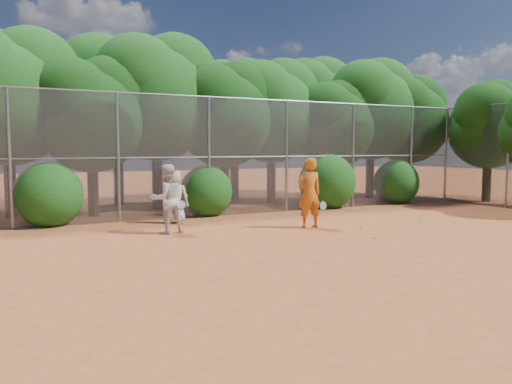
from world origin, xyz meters
TOP-DOWN VIEW (x-y plane):
  - ground at (0.00, 0.00)m, footprint 80.00×80.00m
  - fence_back at (-0.12, 6.00)m, footprint 20.05×0.09m
  - fence_side at (10.00, 3.00)m, footprint 0.09×6.09m
  - tree_1 at (-6.94, 8.54)m, footprint 4.64×4.03m
  - tree_2 at (-4.45, 7.83)m, footprint 3.99×3.47m
  - tree_3 at (-1.94, 8.84)m, footprint 4.89×4.26m
  - tree_4 at (0.55, 8.24)m, footprint 4.19×3.64m
  - tree_5 at (3.06, 9.04)m, footprint 4.51×3.92m
  - tree_6 at (5.55, 8.03)m, footprint 3.86×3.36m
  - tree_7 at (8.06, 8.64)m, footprint 4.77×4.14m
  - tree_8 at (10.05, 8.34)m, footprint 4.25×3.70m
  - tree_10 at (-2.93, 11.05)m, footprint 5.15×4.48m
  - tree_11 at (2.06, 10.64)m, footprint 4.64×4.03m
  - tree_12 at (6.56, 11.24)m, footprint 5.02×4.37m
  - tree_13 at (11.45, 5.03)m, footprint 3.86×3.36m
  - bush_0 at (-6.00, 6.30)m, footprint 2.00×2.00m
  - bush_1 at (-1.00, 6.30)m, footprint 1.80×1.80m
  - bush_2 at (4.00, 6.30)m, footprint 2.20×2.20m
  - bush_3 at (7.50, 6.30)m, footprint 1.90×1.90m
  - player_yellow at (0.66, 2.38)m, footprint 0.89×0.55m
  - player_teen at (-2.51, 5.01)m, footprint 0.94×0.79m
  - player_white at (-3.27, 3.33)m, footprint 1.00×0.85m
  - ball_0 at (1.96, 1.66)m, footprint 0.07×0.07m
  - ball_1 at (3.30, 1.73)m, footprint 0.07×0.07m
  - ball_2 at (4.30, 1.68)m, footprint 0.07×0.07m
  - ball_3 at (1.20, 0.17)m, footprint 0.07×0.07m
  - ball_4 at (4.07, 2.72)m, footprint 0.07×0.07m

SIDE VIEW (x-z plane):
  - ground at x=0.00m, z-range 0.00..0.00m
  - ball_0 at x=1.96m, z-range 0.00..0.07m
  - ball_1 at x=3.30m, z-range 0.00..0.07m
  - ball_2 at x=4.30m, z-range 0.00..0.07m
  - ball_3 at x=1.20m, z-range 0.00..0.07m
  - ball_4 at x=4.07m, z-range 0.00..0.07m
  - player_teen at x=-2.51m, z-range -0.01..1.65m
  - bush_1 at x=-1.00m, z-range 0.00..1.80m
  - player_white at x=-3.27m, z-range 0.00..1.87m
  - bush_3 at x=7.50m, z-range 0.00..1.90m
  - bush_0 at x=-6.00m, z-range 0.00..2.00m
  - player_yellow at x=0.66m, z-range 0.00..2.03m
  - bush_2 at x=4.00m, z-range 0.00..2.20m
  - fence_side at x=10.00m, z-range 0.04..4.06m
  - fence_back at x=-0.12m, z-range 0.04..4.06m
  - tree_6 at x=5.55m, z-range 0.82..6.11m
  - tree_13 at x=11.45m, z-range 0.82..6.11m
  - tree_2 at x=-4.45m, z-range 0.85..6.32m
  - tree_4 at x=0.55m, z-range 0.89..6.62m
  - tree_8 at x=10.05m, z-range 0.91..6.73m
  - tree_5 at x=3.06m, z-range 0.96..7.13m
  - tree_1 at x=-6.94m, z-range 0.99..7.34m
  - tree_11 at x=2.06m, z-range 0.99..7.34m
  - tree_7 at x=8.06m, z-range 1.02..7.54m
  - tree_3 at x=-1.94m, z-range 1.04..7.75m
  - tree_12 at x=6.56m, z-range 1.07..7.95m
  - tree_10 at x=-2.93m, z-range 1.10..8.16m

